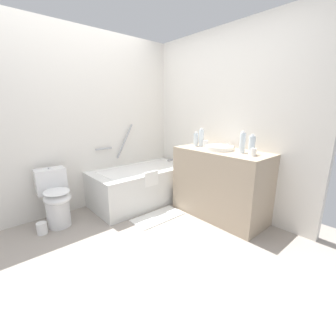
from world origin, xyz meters
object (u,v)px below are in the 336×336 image
object	(u,v)px
drinking_glass_0	(253,152)
water_bottle_0	(242,143)
water_bottle_3	(201,138)
drinking_glass_1	(205,144)
water_bottle_1	(252,145)
toilet	(56,198)
bath_mat	(158,217)
bathtub	(142,184)
water_bottle_2	(196,139)
sink_basin	(219,148)
sink_faucet	(229,146)
toilet_paper_roll	(42,228)

from	to	relation	value
drinking_glass_0	water_bottle_0	bearing A→B (deg)	70.85
water_bottle_3	drinking_glass_1	size ratio (longest dim) A/B	2.76
water_bottle_1	drinking_glass_1	distance (m)	0.66
water_bottle_1	toilet	bearing A→B (deg)	138.56
drinking_glass_0	drinking_glass_1	distance (m)	0.72
water_bottle_3	bath_mat	xyz separation A→B (m)	(-0.68, 0.12, -1.00)
water_bottle_0	water_bottle_3	bearing A→B (deg)	89.93
bathtub	water_bottle_2	size ratio (longest dim) A/B	7.45
water_bottle_3	sink_basin	bearing A→B (deg)	-95.70
water_bottle_3	drinking_glass_1	xyz separation A→B (m)	(-0.01, -0.08, -0.07)
drinking_glass_0	sink_faucet	bearing A→B (deg)	63.52
water_bottle_2	bath_mat	world-z (taller)	water_bottle_2
toilet_paper_roll	water_bottle_1	bearing A→B (deg)	-36.22
water_bottle_0	drinking_glass_1	size ratio (longest dim) A/B	2.82
sink_faucet	sink_basin	bearing A→B (deg)	-180.00
bathtub	toilet_paper_roll	distance (m)	1.42
water_bottle_3	water_bottle_0	bearing A→B (deg)	-90.07
water_bottle_1	drinking_glass_1	size ratio (longest dim) A/B	2.53
water_bottle_2	toilet_paper_roll	bearing A→B (deg)	162.01
sink_basin	toilet_paper_roll	distance (m)	2.30
water_bottle_0	drinking_glass_1	distance (m)	0.55
sink_faucet	drinking_glass_1	bearing A→B (deg)	126.29
drinking_glass_0	bath_mat	bearing A→B (deg)	123.86
water_bottle_0	water_bottle_1	size ratio (longest dim) A/B	1.11
drinking_glass_1	toilet_paper_roll	world-z (taller)	drinking_glass_1
water_bottle_2	water_bottle_1	bearing A→B (deg)	-86.82
sink_basin	water_bottle_3	bearing A→B (deg)	84.30
drinking_glass_0	drinking_glass_1	xyz separation A→B (m)	(0.05, 0.72, 0.00)
water_bottle_1	drinking_glass_0	distance (m)	0.11
drinking_glass_0	bath_mat	xyz separation A→B (m)	(-0.62, 0.92, -0.92)
sink_basin	drinking_glass_1	distance (m)	0.25
sink_faucet	water_bottle_1	xyz separation A→B (m)	(-0.17, -0.41, 0.08)
drinking_glass_0	drinking_glass_1	bearing A→B (deg)	85.70
water_bottle_1	water_bottle_0	bearing A→B (deg)	93.54
drinking_glass_1	water_bottle_1	bearing A→B (deg)	-88.73
water_bottle_0	bath_mat	bearing A→B (deg)	132.43
water_bottle_1	sink_faucet	bearing A→B (deg)	67.82
water_bottle_1	drinking_glass_1	xyz separation A→B (m)	(-0.01, 0.65, -0.06)
toilet	bathtub	bearing A→B (deg)	88.73
water_bottle_0	bath_mat	xyz separation A→B (m)	(-0.68, 0.74, -1.00)
toilet	sink_faucet	bearing A→B (deg)	62.20
water_bottle_3	sink_faucet	bearing A→B (deg)	-62.34
drinking_glass_1	bathtub	bearing A→B (deg)	123.24
bathtub	water_bottle_1	world-z (taller)	bathtub
drinking_glass_0	toilet	bearing A→B (deg)	136.23
sink_basin	drinking_glass_0	size ratio (longest dim) A/B	4.14
bathtub	toilet_paper_roll	xyz separation A→B (m)	(-1.40, -0.02, -0.21)
sink_faucet	drinking_glass_1	size ratio (longest dim) A/B	1.68
sink_basin	water_bottle_2	distance (m)	0.40
sink_basin	sink_faucet	world-z (taller)	sink_faucet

